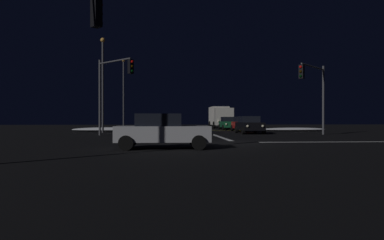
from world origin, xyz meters
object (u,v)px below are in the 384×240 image
at_px(traffic_signal_sw, 35,28).
at_px(streetlamp_left_near, 103,78).
at_px(traffic_signal_ne, 314,85).
at_px(sedan_red, 243,124).
at_px(sedan_green, 229,123).
at_px(streetlamp_left_far, 124,89).
at_px(sedan_black, 249,125).
at_px(box_truck, 220,116).
at_px(sedan_silver_crossing, 162,131).
at_px(traffic_signal_nw, 112,82).

relative_size(traffic_signal_sw, streetlamp_left_near, 0.68).
height_order(traffic_signal_sw, traffic_signal_ne, traffic_signal_sw).
height_order(sedan_red, streetlamp_left_near, streetlamp_left_near).
distance_m(sedan_green, streetlamp_left_far, 16.50).
bearing_deg(sedan_black, box_truck, 89.61).
distance_m(sedan_black, sedan_green, 10.83).
bearing_deg(traffic_signal_ne, streetlamp_left_near, 159.98).
bearing_deg(box_truck, traffic_signal_ne, -79.10).
distance_m(sedan_silver_crossing, streetlamp_left_far, 35.25).
bearing_deg(sedan_green, sedan_silver_crossing, -106.15).
bearing_deg(sedan_green, streetlamp_left_near, -149.62).
bearing_deg(sedan_black, sedan_silver_crossing, -116.16).
relative_size(sedan_black, traffic_signal_ne, 0.74).
relative_size(traffic_signal_nw, streetlamp_left_near, 0.67).
relative_size(sedan_red, sedan_green, 1.00).
xyz_separation_m(sedan_silver_crossing, streetlamp_left_far, (-5.95, 34.41, 4.80)).
bearing_deg(sedan_red, traffic_signal_ne, -66.96).
xyz_separation_m(sedan_red, streetlamp_left_far, (-14.18, 13.47, 4.80)).
xyz_separation_m(sedan_black, streetlamp_left_near, (-13.59, 2.87, 4.44)).
relative_size(sedan_black, streetlamp_left_far, 0.44).
xyz_separation_m(traffic_signal_sw, traffic_signal_ne, (16.11, 16.11, -0.23)).
distance_m(sedan_black, sedan_silver_crossing, 17.32).
distance_m(sedan_green, box_truck, 7.98).
relative_size(sedan_black, box_truck, 0.52).
xyz_separation_m(sedan_black, traffic_signal_sw, (-11.66, -19.82, 3.47)).
bearing_deg(traffic_signal_nw, traffic_signal_sw, -89.89).
bearing_deg(traffic_signal_nw, box_truck, 62.07).
distance_m(traffic_signal_sw, streetlamp_left_near, 22.79).
xyz_separation_m(traffic_signal_nw, streetlamp_left_near, (-1.90, 6.40, 1.02)).
relative_size(sedan_red, traffic_signal_ne, 0.74).
xyz_separation_m(traffic_signal_nw, streetlamp_left_far, (-1.90, 22.40, 1.38)).
xyz_separation_m(sedan_silver_crossing, traffic_signal_ne, (12.09, 11.84, 3.25)).
bearing_deg(traffic_signal_sw, sedan_silver_crossing, 46.76).
distance_m(sedan_red, sedan_silver_crossing, 22.50).
xyz_separation_m(sedan_green, streetlamp_left_far, (-13.59, 8.03, 4.80)).
xyz_separation_m(streetlamp_left_far, streetlamp_left_near, (0.00, -16.00, -0.35)).
bearing_deg(streetlamp_left_far, sedan_red, -43.54).
bearing_deg(streetlamp_left_far, box_truck, -0.45).
bearing_deg(sedan_red, streetlamp_left_near, -169.90).
xyz_separation_m(sedan_red, traffic_signal_sw, (-12.24, -25.21, 3.47)).
bearing_deg(traffic_signal_sw, streetlamp_left_near, 94.87).
bearing_deg(sedan_red, sedan_black, -96.20).
distance_m(traffic_signal_ne, traffic_signal_nw, 16.15).
bearing_deg(sedan_green, box_truck, 89.07).
height_order(sedan_green, traffic_signal_sw, traffic_signal_sw).
height_order(sedan_red, sedan_silver_crossing, same).
bearing_deg(sedan_red, box_truck, 91.96).
xyz_separation_m(sedan_black, sedan_silver_crossing, (-7.64, -15.55, 0.00)).
xyz_separation_m(sedan_green, sedan_silver_crossing, (-7.64, -26.38, 0.00)).
bearing_deg(sedan_green, traffic_signal_ne, -72.97).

